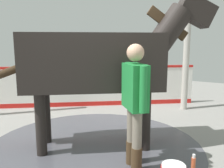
# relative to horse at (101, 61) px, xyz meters

# --- Properties ---
(ground_plane) EXTENTS (16.00, 16.00, 0.02)m
(ground_plane) POSITION_rel_horse_xyz_m (0.10, -0.24, -1.43)
(ground_plane) COLOR gray
(wet_patch) EXTENTS (3.60, 3.60, 0.00)m
(wet_patch) POSITION_rel_horse_xyz_m (0.08, -0.10, -1.42)
(wet_patch) COLOR #4C4C54
(wet_patch) RESTS_ON ground
(barrier_wall) EXTENTS (3.64, 4.62, 1.10)m
(barrier_wall) POSITION_rel_horse_xyz_m (-1.97, -1.70, -0.92)
(barrier_wall) COLOR white
(barrier_wall) RESTS_ON ground
(roof_post_near) EXTENTS (0.16, 0.16, 3.14)m
(roof_post_near) POSITION_rel_horse_xyz_m (-2.98, 0.59, 0.14)
(roof_post_near) COLOR #B7B2A8
(roof_post_near) RESTS_ON ground
(horse) EXTENTS (2.34, 2.89, 2.50)m
(horse) POSITION_rel_horse_xyz_m (0.00, 0.00, 0.00)
(horse) COLOR black
(horse) RESTS_ON ground
(handler) EXTENTS (0.51, 0.51, 1.70)m
(handler) POSITION_rel_horse_xyz_m (0.37, 0.79, -0.44)
(handler) COLOR #47331E
(handler) RESTS_ON ground
(bottle_spray) EXTENTS (0.06, 0.06, 0.27)m
(bottle_spray) POSITION_rel_horse_xyz_m (0.10, 1.53, -1.30)
(bottle_spray) COLOR #CC5933
(bottle_spray) RESTS_ON ground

